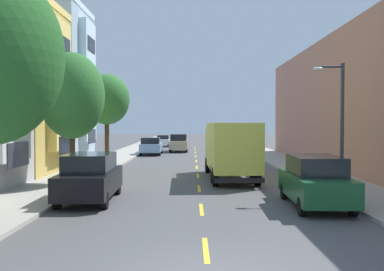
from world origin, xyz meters
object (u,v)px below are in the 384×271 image
at_px(street_tree_third, 108,100).
at_px(parked_pickup_sky, 152,146).
at_px(parked_wagon_red, 229,140).
at_px(street_tree_second, 73,96).
at_px(moving_champagne_sedan, 180,143).
at_px(parked_suv_forest, 316,181).
at_px(parked_hatchback_white, 164,141).
at_px(delivery_box_truck, 231,147).
at_px(parked_suv_black, 91,177).
at_px(street_lamp, 339,117).

relative_size(street_tree_third, parked_pickup_sky, 1.22).
bearing_deg(parked_wagon_red, street_tree_second, -106.52).
distance_m(parked_pickup_sky, moving_champagne_sedan, 5.13).
relative_size(parked_suv_forest, parked_hatchback_white, 1.20).
relative_size(delivery_box_truck, parked_suv_black, 1.65).
relative_size(delivery_box_truck, parked_suv_forest, 1.65).
xyz_separation_m(street_lamp, delivery_box_truck, (-4.12, 5.66, -1.61)).
xyz_separation_m(parked_suv_forest, parked_wagon_red, (0.14, 42.15, -0.18)).
height_order(parked_pickup_sky, moving_champagne_sedan, moving_champagne_sedan).
xyz_separation_m(street_tree_third, parked_hatchback_white, (2.14, 27.14, -4.06)).
bearing_deg(parked_pickup_sky, street_tree_second, -95.45).
relative_size(street_lamp, parked_suv_forest, 1.15).
relative_size(street_tree_third, parked_wagon_red, 1.37).
bearing_deg(street_lamp, moving_champagne_sedan, 105.04).
bearing_deg(parked_suv_black, street_lamp, 6.06).
relative_size(street_lamp, parked_suv_black, 1.15).
xyz_separation_m(street_tree_second, parked_pickup_sky, (2.01, 21.05, -3.71)).
height_order(parked_suv_forest, parked_suv_black, same).
bearing_deg(parked_suv_black, parked_suv_forest, -7.55).
xyz_separation_m(street_tree_second, delivery_box_truck, (8.21, 2.39, -2.70)).
distance_m(street_tree_third, moving_champagne_sedan, 17.67).
bearing_deg(parked_pickup_sky, delivery_box_truck, -71.63).
bearing_deg(street_tree_third, street_lamp, -44.53).
distance_m(street_tree_third, parked_pickup_sky, 12.98).
bearing_deg(parked_wagon_red, street_lamp, -87.90).
bearing_deg(parked_pickup_sky, parked_suv_black, -90.17).
bearing_deg(street_tree_third, delivery_box_truck, -38.23).
relative_size(street_tree_second, parked_suv_forest, 1.36).
height_order(delivery_box_truck, parked_hatchback_white, delivery_box_truck).
relative_size(delivery_box_truck, moving_champagne_sedan, 1.67).
height_order(delivery_box_truck, parked_suv_black, delivery_box_truck).
relative_size(street_tree_third, parked_hatchback_white, 1.61).
bearing_deg(parked_hatchback_white, street_tree_third, -94.51).
xyz_separation_m(parked_suv_black, moving_champagne_sedan, (2.67, 29.84, 0.00)).
height_order(street_lamp, parked_wagon_red, street_lamp).
bearing_deg(parked_suv_black, parked_hatchback_white, 89.70).
distance_m(delivery_box_truck, parked_hatchback_white, 34.17).
distance_m(street_tree_third, parked_suv_black, 13.90).
relative_size(parked_suv_forest, moving_champagne_sedan, 1.01).
bearing_deg(parked_suv_black, parked_wagon_red, 77.71).
xyz_separation_m(parked_suv_black, parked_wagon_red, (8.93, 40.98, -0.18)).
bearing_deg(parked_hatchback_white, delivery_box_truck, -79.77).
xyz_separation_m(street_lamp, parked_hatchback_white, (-10.18, 39.26, -2.69)).
relative_size(street_tree_third, moving_champagne_sedan, 1.35).
bearing_deg(street_tree_second, parked_pickup_sky, 84.55).
distance_m(parked_suv_black, parked_wagon_red, 41.95).
bearing_deg(street_tree_second, delivery_box_truck, 16.24).
height_order(delivery_box_truck, parked_wagon_red, delivery_box_truck).
xyz_separation_m(delivery_box_truck, parked_wagon_red, (2.66, 34.22, -1.03)).
bearing_deg(parked_wagon_red, street_tree_third, -111.37).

